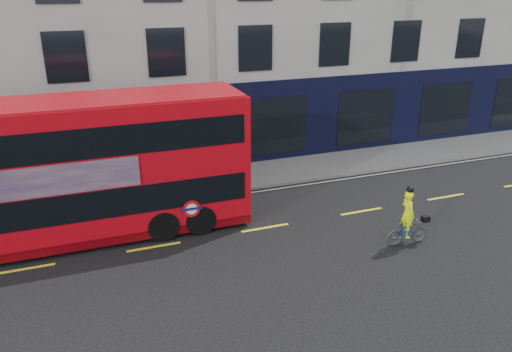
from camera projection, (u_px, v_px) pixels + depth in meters
ground at (281, 247)px, 16.67m from camera, size 120.00×120.00×0.00m
pavement at (225, 178)px, 22.33m from camera, size 60.00×3.00×0.12m
kerb at (235, 191)px, 21.02m from camera, size 60.00×0.12×0.13m
road_edge_line at (237, 195)px, 20.78m from camera, size 58.00×0.10×0.01m
lane_dashes at (265, 228)px, 17.98m from camera, size 58.00×0.12×0.01m
bus at (69, 171)px, 16.44m from camera, size 11.97×2.78×4.82m
cyclist at (408, 225)px, 16.63m from camera, size 1.55×0.61×2.13m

